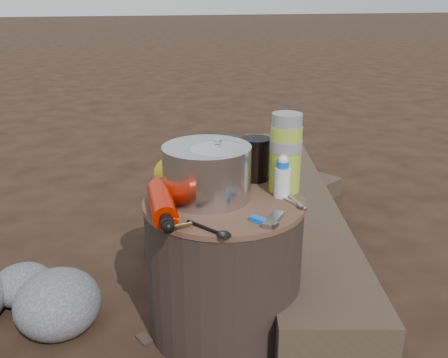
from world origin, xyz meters
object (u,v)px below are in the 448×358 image
object	(u,v)px
fuel_bottle	(162,203)
thermos	(286,153)
log_main	(291,207)
travel_mug	(255,159)
stump	(224,265)
camping_pot	(218,172)

from	to	relation	value
fuel_bottle	thermos	distance (m)	0.39
log_main	fuel_bottle	world-z (taller)	fuel_bottle
thermos	travel_mug	xyz separation A→B (m)	(-0.05, 0.11, -0.05)
stump	log_main	size ratio (longest dim) A/B	0.24
thermos	travel_mug	size ratio (longest dim) A/B	1.74
stump	fuel_bottle	distance (m)	0.31
stump	thermos	size ratio (longest dim) A/B	1.99
travel_mug	camping_pot	bearing A→B (deg)	-143.35
stump	travel_mug	bearing A→B (deg)	41.20
log_main	camping_pot	size ratio (longest dim) A/B	11.47
stump	travel_mug	size ratio (longest dim) A/B	3.48
camping_pot	log_main	bearing A→B (deg)	47.54
log_main	travel_mug	size ratio (longest dim) A/B	14.66
camping_pot	travel_mug	distance (m)	0.20
log_main	thermos	size ratio (longest dim) A/B	8.40
stump	travel_mug	distance (m)	0.33
fuel_bottle	stump	bearing A→B (deg)	18.65
camping_pot	fuel_bottle	bearing A→B (deg)	-163.86
log_main	fuel_bottle	size ratio (longest dim) A/B	7.24
travel_mug	log_main	bearing A→B (deg)	51.26
log_main	thermos	distance (m)	0.79
thermos	stump	bearing A→B (deg)	-175.67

